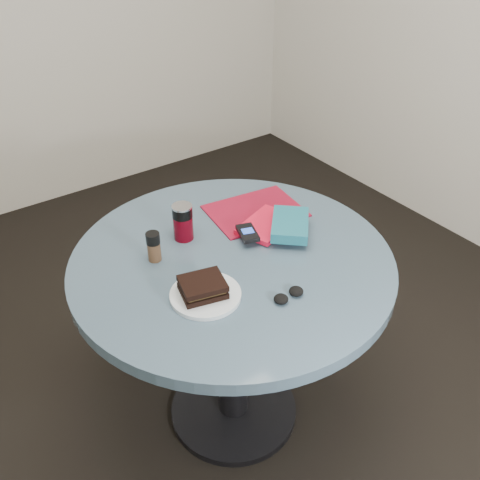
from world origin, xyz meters
TOP-DOWN VIEW (x-y plane):
  - ground at (0.00, 0.00)m, footprint 4.00×4.00m
  - table at (0.00, 0.00)m, footprint 1.00×1.00m
  - plate at (-0.17, -0.11)m, footprint 0.24×0.24m
  - sandwich at (-0.17, -0.11)m, footprint 0.14×0.13m
  - soda_can at (-0.07, 0.17)m, footprint 0.07×0.07m
  - pepper_grinder at (-0.20, 0.12)m, footprint 0.05×0.05m
  - magazine at (0.21, 0.17)m, footprint 0.34×0.28m
  - red_book at (0.18, 0.06)m, footprint 0.23×0.19m
  - novel at (0.22, -0.01)m, footprint 0.20×0.21m
  - mp3_player at (0.09, 0.04)m, footprint 0.08×0.11m
  - headphones at (0.02, -0.25)m, footprint 0.10×0.04m

SIDE VIEW (x-z plane):
  - ground at x=0.00m, z-range 0.00..0.00m
  - table at x=0.00m, z-range 0.21..0.96m
  - magazine at x=0.21m, z-range 0.75..0.76m
  - plate at x=-0.17m, z-range 0.75..0.76m
  - headphones at x=0.02m, z-range 0.75..0.77m
  - red_book at x=0.18m, z-range 0.76..0.77m
  - mp3_player at x=0.09m, z-range 0.77..0.79m
  - sandwich at x=-0.17m, z-range 0.76..0.81m
  - novel at x=0.22m, z-range 0.77..0.81m
  - pepper_grinder at x=-0.20m, z-range 0.75..0.85m
  - soda_can at x=-0.07m, z-range 0.75..0.87m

